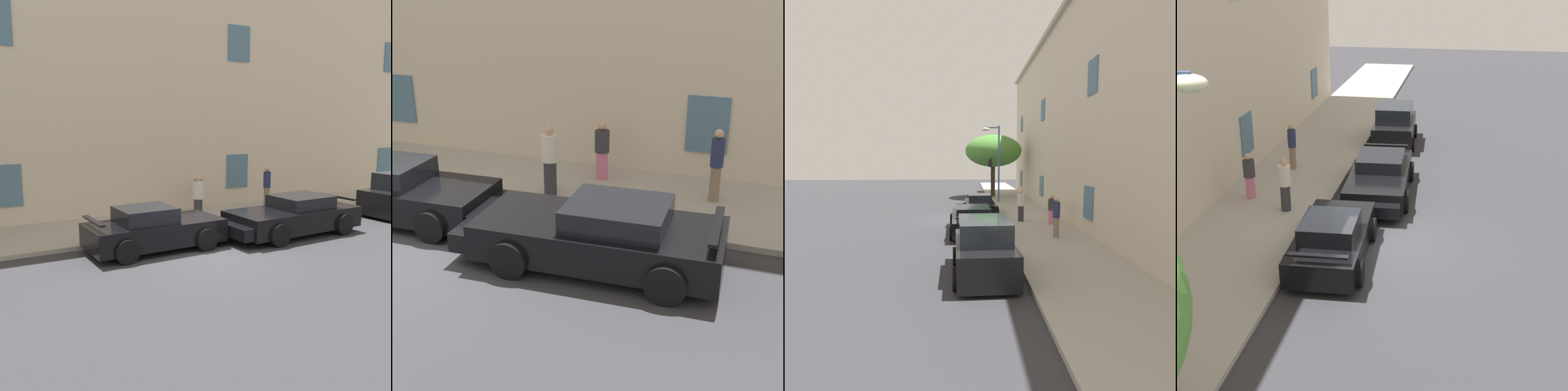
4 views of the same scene
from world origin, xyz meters
TOP-DOWN VIEW (x-y plane):
  - ground_plane at (0.00, 0.00)m, footprint 80.00×80.00m
  - sidewalk at (0.00, 4.05)m, footprint 60.00×3.76m
  - building_facade at (-0.00, 7.78)m, footprint 36.52×4.20m
  - sportscar_red_lead at (-1.08, 1.21)m, footprint 4.55×2.17m
  - sportscar_yellow_flank at (3.53, 0.67)m, footprint 5.17×2.37m
  - pedestrian_admiring at (5.36, 4.33)m, footprint 0.32×0.32m
  - pedestrian_strolling at (2.31, 4.89)m, footprint 0.54×0.54m
  - pedestrian_bystander at (1.47, 3.38)m, footprint 0.45×0.45m

SIDE VIEW (x-z plane):
  - ground_plane at x=0.00m, z-range 0.00..0.00m
  - sidewalk at x=0.00m, z-range 0.00..0.14m
  - sportscar_red_lead at x=-1.08m, z-range -0.07..1.27m
  - sportscar_yellow_flank at x=3.53m, z-range -0.05..1.28m
  - pedestrian_strolling at x=2.31m, z-range 0.14..1.71m
  - pedestrian_bystander at x=1.47m, z-range 0.15..1.90m
  - pedestrian_admiring at x=5.36m, z-range 0.18..1.97m
  - building_facade at x=0.00m, z-range 0.02..12.18m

